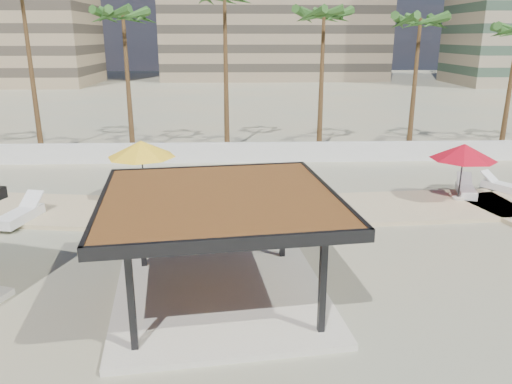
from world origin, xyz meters
TOP-DOWN VIEW (x-y plane):
  - ground at (0.00, 0.00)m, footprint 200.00×200.00m
  - promenade at (2.00, 7.67)m, footprint 44.45×7.97m
  - boundary_wall at (0.00, 16.00)m, footprint 56.00×0.30m
  - pavilion_central at (-2.77, -0.48)m, footprint 7.10×7.10m
  - umbrella_b at (-6.56, 8.49)m, footprint 3.11×3.11m
  - umbrella_c at (7.73, 7.88)m, footprint 3.79×3.79m
  - lounger_a at (-11.06, 5.85)m, footprint 1.29×2.54m
  - lounger_b at (8.44, 8.69)m, footprint 1.25×2.25m
  - lounger_c at (10.47, 9.24)m, footprint 1.69×2.10m
  - palm_c at (-9.00, 18.10)m, footprint 3.00×3.00m
  - palm_d at (-3.00, 18.90)m, footprint 3.00×3.00m
  - palm_e at (3.00, 18.40)m, footprint 3.00×3.00m
  - palm_f at (9.00, 18.60)m, footprint 3.00×3.00m

SIDE VIEW (x-z plane):
  - ground at x=0.00m, z-range 0.00..0.00m
  - promenade at x=2.00m, z-range -0.06..0.18m
  - lounger_c at x=10.47m, z-range -0.02..0.76m
  - lounger_b at x=8.44m, z-range -0.03..0.78m
  - lounger_a at x=-11.06m, z-range -0.06..0.86m
  - boundary_wall at x=0.00m, z-range 0.00..1.20m
  - pavilion_central at x=-2.77m, z-range 0.31..3.52m
  - umbrella_c at x=7.73m, z-range 1.11..3.69m
  - umbrella_b at x=-6.56m, z-range 1.15..3.85m
  - palm_f at x=9.00m, z-range 3.36..12.39m
  - palm_c at x=-9.00m, z-range 3.49..12.81m
  - palm_e at x=3.00m, z-range 3.52..12.89m
  - palm_d at x=-3.00m, z-range 3.98..14.42m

